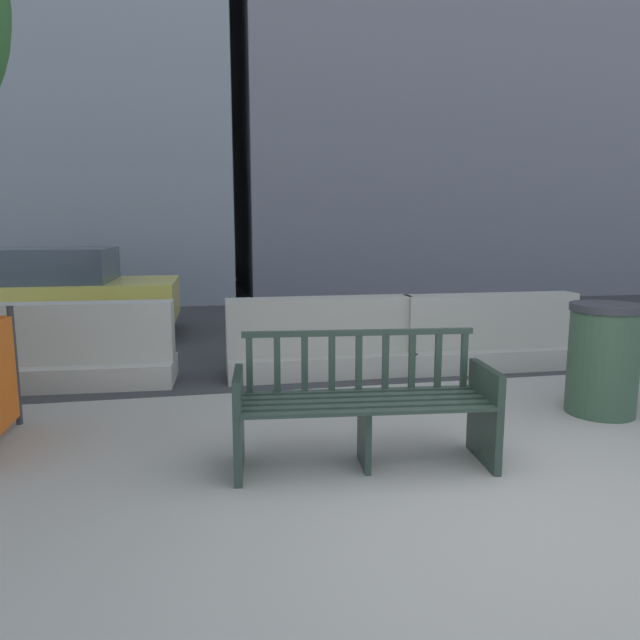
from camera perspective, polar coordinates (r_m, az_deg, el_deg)
The scene contains 8 objects.
ground_plane at distance 3.52m, azimuth 19.79°, elevation -17.83°, with size 200.00×200.00×0.00m, color gray.
street_asphalt at distance 11.59m, azimuth -2.77°, elevation 1.38°, with size 120.00×12.00×0.01m, color #333335.
street_bench at distance 3.82m, azimuth 4.40°, elevation -8.71°, with size 1.73×0.68×0.88m.
jersey_barrier_centre at distance 6.15m, azimuth 0.00°, elevation -2.35°, with size 2.00×0.69×0.84m.
jersey_barrier_left at distance 6.23m, azimuth -23.59°, elevation -2.98°, with size 2.03×0.78×0.84m.
jersey_barrier_right at distance 6.75m, azimuth 16.60°, elevation -1.70°, with size 2.01×0.70×0.84m.
car_taxi_near at distance 9.11m, azimuth -27.84°, elevation 2.38°, with size 4.42×1.88×1.29m.
trash_bin at distance 5.39m, azimuth 26.46°, elevation -3.50°, with size 0.59×0.59×0.94m.
Camera 1 is at (-1.69, -2.66, 1.56)m, focal length 32.00 mm.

